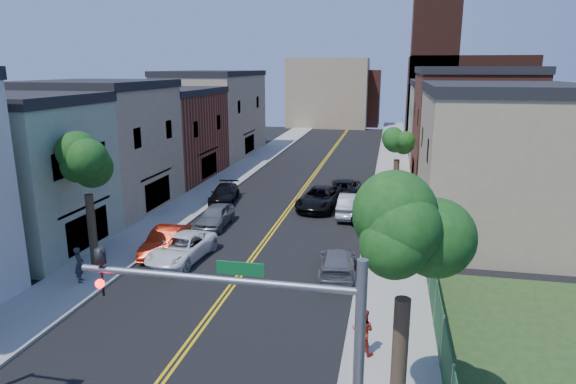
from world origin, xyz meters
The scene contains 30 objects.
sidewalk_left centered at (-7.90, 40.00, 0.07)m, with size 3.20×100.00×0.15m, color gray.
sidewalk_right centered at (7.90, 40.00, 0.07)m, with size 3.20×100.00×0.15m, color gray.
curb_left centered at (-6.15, 40.00, 0.07)m, with size 0.30×100.00×0.15m, color gray.
curb_right centered at (6.15, 40.00, 0.07)m, with size 0.30×100.00×0.15m, color gray.
bldg_left_palegrn centered at (-14.00, 16.00, 4.25)m, with size 9.00×8.00×8.50m, color gray.
bldg_left_tan_near centered at (-14.00, 25.00, 4.50)m, with size 9.00×10.00×9.00m, color #998466.
bldg_left_brick centered at (-14.00, 36.00, 4.00)m, with size 9.00×12.00×8.00m, color brown.
bldg_left_tan_far centered at (-14.00, 50.00, 4.75)m, with size 9.00×16.00×9.50m, color #998466.
bldg_right_tan centered at (14.00, 24.00, 4.50)m, with size 9.00×12.00×9.00m, color #998466.
bldg_right_brick centered at (14.00, 38.00, 5.00)m, with size 9.00×14.00×10.00m, color brown.
bldg_right_palegrn centered at (14.00, 52.00, 4.25)m, with size 9.00×12.00×8.50m, color gray.
church centered at (16.33, 67.07, 7.24)m, with size 16.20×14.20×22.60m.
backdrop_left centered at (-4.00, 82.00, 6.00)m, with size 14.00×8.00×12.00m, color #998466.
backdrop_center centered at (0.00, 86.00, 5.00)m, with size 10.00×8.00×10.00m, color brown.
fence_right centered at (9.50, 9.50, 1.10)m, with size 0.04×15.00×1.90m, color #143F1E.
tree_left_mid centered at (-7.88, 14.01, 6.58)m, with size 5.20×5.20×9.29m.
tree_right_corner centered at (7.93, 4.01, 7.31)m, with size 5.80×5.80×10.35m.
tree_right_far centered at (7.92, 30.01, 5.76)m, with size 4.40×4.40×8.03m.
traffic_signal centered at (5.87, -0.50, 4.79)m, with size 5.50×0.31×7.20m.
red_sedan centered at (-5.10, 16.82, 0.75)m, with size 1.58×4.54×1.49m, color red.
white_pickup centered at (-3.80, 16.06, 0.71)m, with size 2.35×5.10×1.42m, color white.
grey_car_left centered at (-4.02, 22.22, 0.74)m, with size 1.76×4.37×1.49m, color slate.
black_car_left centered at (-5.50, 28.46, 0.68)m, with size 1.90×4.67×1.36m, color black.
grey_car_right centered at (4.96, 15.78, 0.67)m, with size 1.89×4.64×1.35m, color #5B5D63.
black_car_right centered at (5.50, 25.81, 0.68)m, with size 1.60×3.98×1.36m, color black.
silver_car_right centered at (4.87, 26.64, 0.85)m, with size 1.81×5.19×1.71m, color #A9ADB1.
dark_car_right_far centered at (3.80, 32.17, 0.76)m, with size 2.53×5.48×1.52m, color black.
black_suv_lane centered at (2.31, 28.13, 0.81)m, with size 2.70×5.85×1.63m, color black.
pedestrian_left centered at (-7.44, 11.98, 1.05)m, with size 0.66×0.43×1.81m, color #27282F.
pedestrian_right centered at (6.70, 8.33, 1.04)m, with size 0.87×0.68×1.79m, color #B6291C.
Camera 1 is at (7.37, -8.66, 10.57)m, focal length 31.30 mm.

